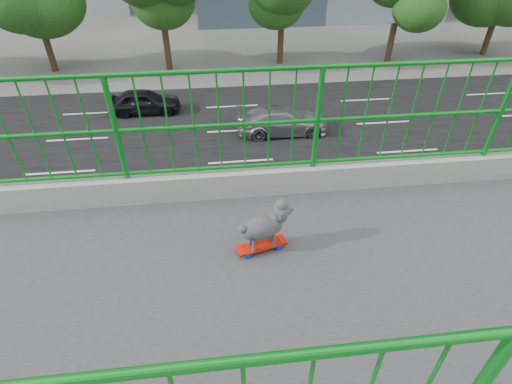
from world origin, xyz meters
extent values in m
cube|color=black|center=(-13.00, 0.00, 0.01)|extent=(18.00, 90.00, 0.02)
cube|color=#2D2D2F|center=(0.00, 0.00, 6.75)|extent=(3.00, 24.00, 0.50)
cube|color=gray|center=(-1.40, 0.00, 7.15)|extent=(0.20, 24.00, 0.30)
cylinder|color=#0D7A1D|center=(-1.40, 0.00, 8.40)|extent=(0.04, 24.00, 0.04)
cylinder|color=#0D7A1D|center=(-1.40, 0.00, 7.85)|extent=(0.04, 24.00, 0.04)
cylinder|color=#0D7A1D|center=(-1.40, 0.00, 7.85)|extent=(0.06, 0.06, 1.10)
cylinder|color=black|center=(-26.40, -12.00, 1.49)|extent=(0.44, 0.44, 2.97)
cylinder|color=black|center=(-25.80, -4.00, 1.36)|extent=(0.44, 0.44, 2.73)
ellipsoid|color=#17380F|center=(-25.80, -4.00, 4.51)|extent=(4.20, 4.20, 3.57)
cylinder|color=black|center=(-26.20, 4.00, 1.43)|extent=(0.44, 0.44, 2.87)
cylinder|color=black|center=(-25.60, 12.00, 1.33)|extent=(0.44, 0.44, 2.66)
cylinder|color=black|center=(-26.30, 20.00, 1.50)|extent=(0.44, 0.44, 3.01)
cube|color=red|center=(-0.48, -0.69, 7.06)|extent=(0.25, 0.49, 0.02)
cube|color=#99999E|center=(-0.45, -0.83, 7.04)|extent=(0.09, 0.05, 0.02)
cylinder|color=#082CB2|center=(-0.51, -0.85, 7.03)|extent=(0.04, 0.06, 0.06)
sphere|color=yellow|center=(-0.51, -0.85, 7.03)|extent=(0.02, 0.02, 0.02)
cylinder|color=#082CB2|center=(-0.39, -0.82, 7.03)|extent=(0.04, 0.06, 0.06)
sphere|color=yellow|center=(-0.39, -0.82, 7.03)|extent=(0.02, 0.02, 0.02)
cube|color=#99999E|center=(-0.52, -0.54, 7.04)|extent=(0.09, 0.05, 0.02)
cylinder|color=#082CB2|center=(-0.58, -0.55, 7.03)|extent=(0.04, 0.06, 0.06)
sphere|color=yellow|center=(-0.58, -0.55, 7.03)|extent=(0.02, 0.02, 0.02)
cylinder|color=#082CB2|center=(-0.46, -0.52, 7.03)|extent=(0.04, 0.06, 0.06)
sphere|color=yellow|center=(-0.46, -0.52, 7.03)|extent=(0.02, 0.02, 0.02)
ellipsoid|color=#272529|center=(-0.48, -0.69, 7.27)|extent=(0.29, 0.38, 0.23)
sphere|color=#272529|center=(-0.53, -0.50, 7.42)|extent=(0.15, 0.15, 0.15)
sphere|color=black|center=(-0.56, -0.41, 7.40)|extent=(0.03, 0.03, 0.03)
sphere|color=#272529|center=(-0.44, -0.86, 7.32)|extent=(0.08, 0.08, 0.08)
cylinder|color=#272529|center=(-0.55, -0.61, 7.13)|extent=(0.03, 0.03, 0.14)
cylinder|color=#272529|center=(-0.46, -0.58, 7.13)|extent=(0.03, 0.03, 0.14)
cylinder|color=#272529|center=(-0.51, -0.79, 7.13)|extent=(0.03, 0.03, 0.14)
cylinder|color=#272529|center=(-0.41, -0.77, 7.13)|extent=(0.03, 0.03, 0.14)
imported|color=gray|center=(-9.20, 8.03, 0.77)|extent=(1.63, 4.68, 1.54)
imported|color=gray|center=(-15.60, 2.36, 0.67)|extent=(1.87, 4.60, 1.33)
imported|color=black|center=(-18.80, -4.90, 0.66)|extent=(1.57, 3.90, 1.33)
camera|label=1|loc=(2.10, -1.04, 9.65)|focal=27.28mm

